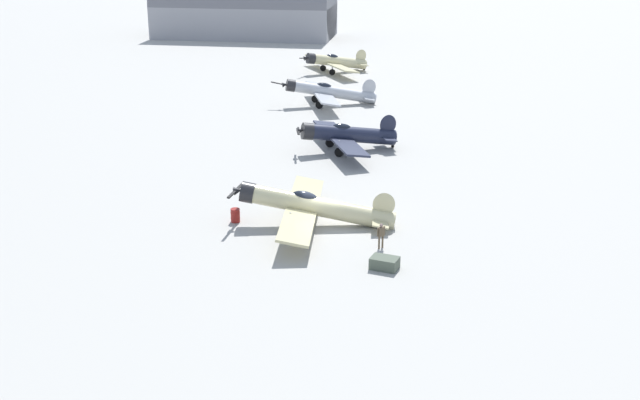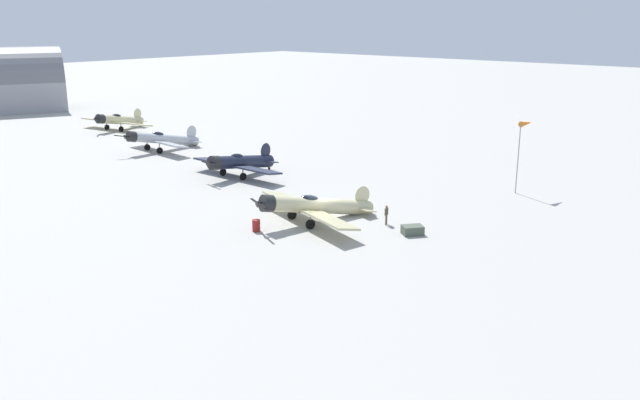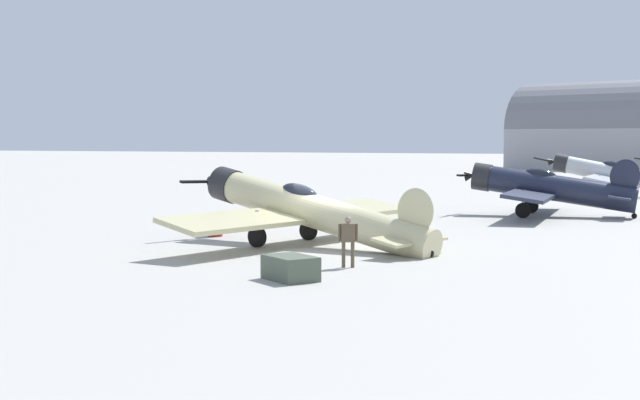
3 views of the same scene
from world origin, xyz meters
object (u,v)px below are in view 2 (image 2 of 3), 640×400
object	(u,v)px
airplane_far_line	(161,139)
airplane_outer_stand	(118,120)
ground_crew_mechanic	(386,213)
fuel_drum	(256,226)
airplane_foreground	(314,206)
equipment_crate	(412,230)
windsock_mast	(525,127)
airplane_mid_apron	(239,162)

from	to	relation	value
airplane_far_line	airplane_outer_stand	bearing A→B (deg)	-101.90
ground_crew_mechanic	fuel_drum	bearing A→B (deg)	26.43
airplane_foreground	equipment_crate	world-z (taller)	airplane_foreground
airplane_outer_stand	ground_crew_mechanic	size ratio (longest dim) A/B	8.14
airplane_foreground	ground_crew_mechanic	bearing A→B (deg)	141.48
fuel_drum	ground_crew_mechanic	bearing A→B (deg)	50.76
airplane_outer_stand	fuel_drum	xyz separation A→B (m)	(51.37, -20.25, -0.99)
airplane_outer_stand	windsock_mast	xyz separation A→B (m)	(61.75, 5.31, 4.90)
airplane_foreground	fuel_drum	world-z (taller)	airplane_foreground
airplane_foreground	airplane_far_line	distance (m)	36.21
airplane_mid_apron	airplane_outer_stand	size ratio (longest dim) A/B	0.88
airplane_mid_apron	ground_crew_mechanic	size ratio (longest dim) A/B	7.16
airplane_foreground	equipment_crate	bearing A→B (deg)	125.63
airplane_mid_apron	airplane_outer_stand	bearing A→B (deg)	-103.42
equipment_crate	ground_crew_mechanic	bearing A→B (deg)	166.50
airplane_mid_apron	airplane_far_line	bearing A→B (deg)	-99.72
airplane_foreground	airplane_outer_stand	distance (m)	55.31
airplane_foreground	airplane_far_line	world-z (taller)	airplane_far_line
ground_crew_mechanic	equipment_crate	size ratio (longest dim) A/B	0.84
ground_crew_mechanic	fuel_drum	size ratio (longest dim) A/B	1.74
airplane_outer_stand	equipment_crate	distance (m)	62.50
equipment_crate	airplane_mid_apron	bearing A→B (deg)	170.12
airplane_mid_apron	equipment_crate	xyz separation A→B (m)	(24.90, -4.34, -1.16)
airplane_foreground	airplane_outer_stand	size ratio (longest dim) A/B	0.95
airplane_far_line	ground_crew_mechanic	xyz separation A→B (m)	(39.82, -6.55, -0.50)
equipment_crate	fuel_drum	distance (m)	12.37
fuel_drum	windsock_mast	xyz separation A→B (m)	(10.38, 25.56, 5.89)
ground_crew_mechanic	airplane_far_line	bearing A→B (deg)	-33.66
equipment_crate	airplane_foreground	bearing A→B (deg)	-162.17
airplane_foreground	ground_crew_mechanic	size ratio (longest dim) A/B	7.71
airplane_mid_apron	airplane_outer_stand	xyz separation A→B (m)	(-36.28, 8.38, -0.05)
airplane_foreground	airplane_mid_apron	xyz separation A→B (m)	(-16.87, 6.92, 0.16)
airplane_outer_stand	windsock_mast	size ratio (longest dim) A/B	1.92
ground_crew_mechanic	windsock_mast	xyz separation A→B (m)	(3.62, 17.29, 5.37)
ground_crew_mechanic	fuel_drum	world-z (taller)	ground_crew_mechanic
airplane_far_line	airplane_outer_stand	xyz separation A→B (m)	(-18.31, 5.43, -0.04)
airplane_mid_apron	equipment_crate	bearing A→B (deg)	79.69
airplane_mid_apron	ground_crew_mechanic	world-z (taller)	airplane_mid_apron
equipment_crate	fuel_drum	size ratio (longest dim) A/B	2.07
fuel_drum	airplane_mid_apron	bearing A→B (deg)	141.81
airplane_mid_apron	airplane_outer_stand	world-z (taller)	airplane_mid_apron
airplane_foreground	ground_crew_mechanic	world-z (taller)	airplane_foreground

